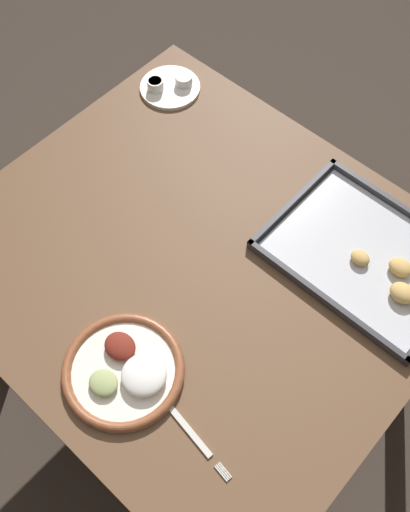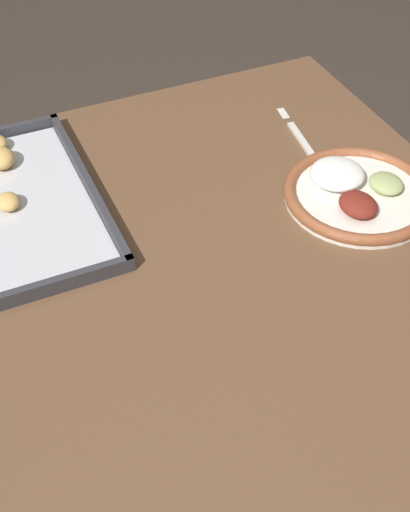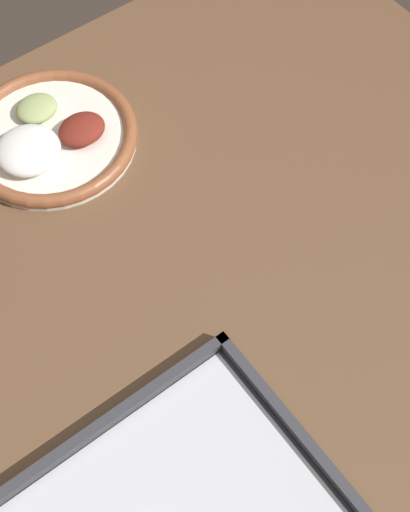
{
  "view_description": "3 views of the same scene",
  "coord_description": "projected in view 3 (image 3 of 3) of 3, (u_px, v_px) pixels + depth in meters",
  "views": [
    {
      "loc": [
        0.46,
        -0.49,
        1.85
      ],
      "look_at": [
        0.02,
        0.0,
        0.74
      ],
      "focal_mm": 42.0,
      "sensor_mm": 36.0,
      "label": 1
    },
    {
      "loc": [
        -0.65,
        0.3,
        1.44
      ],
      "look_at": [
        0.02,
        0.0,
        0.74
      ],
      "focal_mm": 50.0,
      "sensor_mm": 36.0,
      "label": 2
    },
    {
      "loc": [
        0.28,
        0.35,
        1.51
      ],
      "look_at": [
        0.02,
        0.0,
        0.74
      ],
      "focal_mm": 50.0,
      "sensor_mm": 36.0,
      "label": 3
    }
  ],
  "objects": [
    {
      "name": "ground_plane",
      "position": [
        213.0,
        423.0,
        1.53
      ],
      "size": [
        8.0,
        8.0,
        0.0
      ],
      "primitive_type": "plane",
      "color": "#382D26"
    },
    {
      "name": "dining_table",
      "position": [
        217.0,
        296.0,
        1.0
      ],
      "size": [
        1.04,
        0.93,
        0.71
      ],
      "color": "brown",
      "rests_on": "ground_plane"
    },
    {
      "name": "dinner_plate",
      "position": [
        49.0,
        137.0,
        1.0
      ],
      "size": [
        0.25,
        0.25,
        0.04
      ],
      "color": "white",
      "rests_on": "dining_table"
    }
  ]
}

